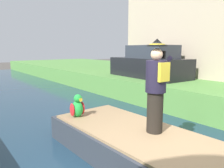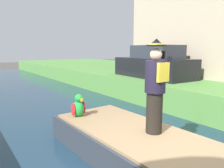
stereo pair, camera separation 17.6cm
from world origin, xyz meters
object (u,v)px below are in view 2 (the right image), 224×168
at_px(person_pirate, 155,87).
at_px(parrot_plush, 78,107).
at_px(parked_car_dark, 154,64).
at_px(boat, 134,144).

bearing_deg(person_pirate, parrot_plush, 95.56).
xyz_separation_m(parrot_plush, parked_car_dark, (5.23, 2.43, 0.72)).
xyz_separation_m(boat, parked_car_dark, (4.73, 3.93, 1.27)).
distance_m(person_pirate, parrot_plush, 2.09).
bearing_deg(parrot_plush, parked_car_dark, 24.94).
bearing_deg(boat, parrot_plush, 108.59).
relative_size(boat, person_pirate, 2.29).
distance_m(boat, parked_car_dark, 6.28).
height_order(person_pirate, parked_car_dark, person_pirate).
bearing_deg(parrot_plush, person_pirate, -68.01).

